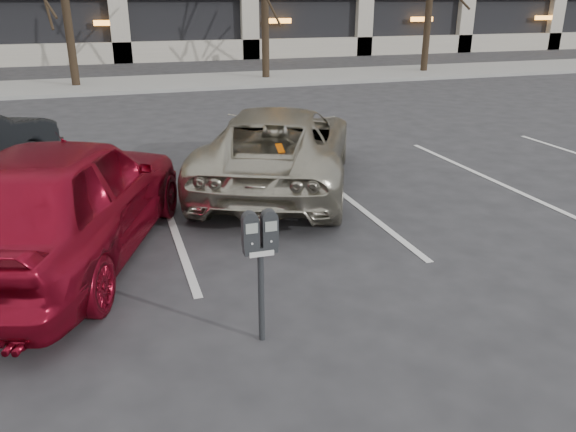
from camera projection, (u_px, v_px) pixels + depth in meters
ground at (313, 268)px, 6.61m from camera, size 140.00×140.00×0.00m
sidewalk at (162, 83)px, 20.78m from camera, size 80.00×4.00×0.12m
stall_lines at (169, 215)px, 8.25m from camera, size 16.90×5.20×0.00m
parking_meter at (260, 245)px, 4.89m from camera, size 0.32×0.13×1.25m
suv_silver at (279, 147)px, 9.33m from camera, size 4.02×5.32×1.35m
car_red at (63, 199)px, 6.56m from camera, size 3.35×4.93×1.56m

